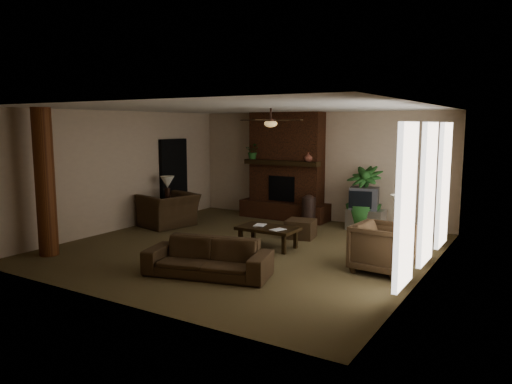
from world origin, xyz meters
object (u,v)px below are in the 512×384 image
Objects in this scene: floor_plant at (363,212)px; lamp_right at (400,206)px; ottoman at (301,229)px; tv_stand at (366,220)px; floor_vase at (309,208)px; side_table_right at (397,243)px; lamp_left at (167,184)px; armchair_left at (168,205)px; coffee_table at (268,230)px; side_table_left at (165,213)px; log_column at (45,183)px; armchair_right at (382,246)px; sofa at (208,251)px.

floor_plant is 2.61m from lamp_right.
ottoman is 0.71× the size of tv_stand.
side_table_right is at bearing -33.83° from floor_vase.
tv_stand is 1.31× the size of lamp_left.
armchair_left is 1.03× the size of coffee_table.
floor_plant reaches higher than side_table_left.
lamp_right is at bearing -34.24° from floor_vase.
ottoman is 1.09× the size of side_table_left.
log_column is 3.06× the size of armchair_right.
floor_plant reaches higher than floor_vase.
tv_stand is 1.10× the size of floor_vase.
tv_stand is at bearing 122.73° from lamp_right.
armchair_right is at bearing -67.31° from tv_stand.
coffee_table is at bearing -84.45° from floor_vase.
coffee_table is 1.85× the size of lamp_right.
log_column reaches higher than coffee_table.
sofa is 4.11m from armchair_left.
armchair_right reaches higher than ottoman.
log_column is 5.09× the size of side_table_right.
ottoman is at bearing -72.23° from floor_vase.
floor_vase is at bearing 107.77° from ottoman.
lamp_left is at bearing -153.04° from floor_vase.
lamp_right is (5.86, -0.24, 0.00)m from lamp_left.
floor_plant reaches higher than sofa.
coffee_table is 2.44m from floor_vase.
log_column is 1.35× the size of sofa.
lamp_right reaches higher than tv_stand.
lamp_left is 1.00× the size of lamp_right.
log_column is at bearing -141.41° from coffee_table.
ottoman is 1.36m from floor_vase.
ottoman is (0.13, 3.22, -0.20)m from sofa.
ottoman is at bearing 6.03° from side_table_left.
side_table_left is at bearing 178.22° from lamp_right.
armchair_left is at bearing -169.56° from ottoman.
log_column is 3.29× the size of tv_stand.
armchair_left is at bearing 86.42° from log_column.
side_table_right is (2.38, 2.71, -0.13)m from sofa.
sofa is 3.61m from side_table_right.
armchair_right is at bearing -46.28° from floor_vase.
floor_vase reaches higher than tv_stand.
armchair_right is (5.58, -0.93, -0.08)m from armchair_left.
tv_stand is 4.95m from side_table_left.
log_column reaches higher than side_table_right.
ottoman is 1.81m from floor_plant.
ottoman is at bearing 47.37° from log_column.
tv_stand is 4.95m from lamp_left.
tv_stand reaches higher than ottoman.
armchair_left is 1.60× the size of floor_vase.
lamp_right is (0.01, 0.97, 0.54)m from armchair_right.
floor_plant is (1.30, 0.28, -0.01)m from floor_vase.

